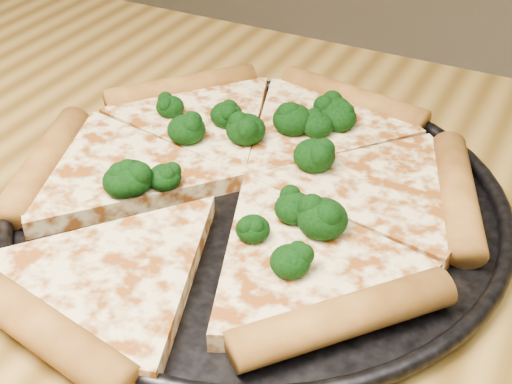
% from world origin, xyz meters
% --- Properties ---
extents(dining_table, '(1.20, 0.90, 0.75)m').
position_xyz_m(dining_table, '(0.00, 0.00, 0.66)').
color(dining_table, olive).
rests_on(dining_table, ground).
extents(pizza_pan, '(0.39, 0.39, 0.02)m').
position_xyz_m(pizza_pan, '(0.09, 0.13, 0.76)').
color(pizza_pan, black).
rests_on(pizza_pan, dining_table).
extents(pizza, '(0.38, 0.41, 0.03)m').
position_xyz_m(pizza, '(0.07, 0.13, 0.77)').
color(pizza, '#F6E097').
rests_on(pizza, pizza_pan).
extents(broccoli_florets, '(0.22, 0.22, 0.03)m').
position_xyz_m(broccoli_florets, '(0.07, 0.16, 0.78)').
color(broccoli_florets, black).
rests_on(broccoli_florets, pizza).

